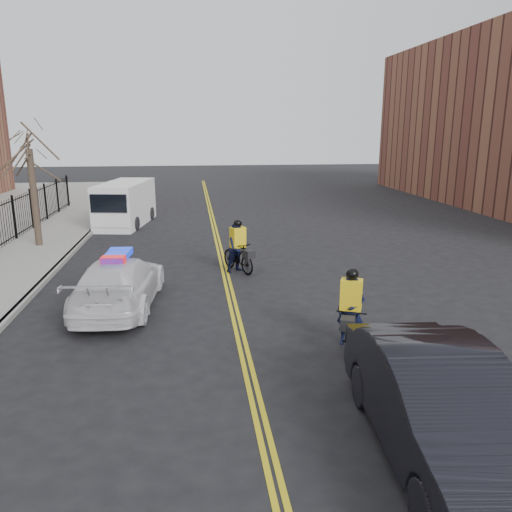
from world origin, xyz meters
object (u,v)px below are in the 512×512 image
object	(u,v)px
cyclist_near	(350,318)
dark_sedan	(443,409)
cargo_van	(125,204)
police_cruiser	(119,283)
cyclist_far	(238,251)

from	to	relation	value
cyclist_near	dark_sedan	bearing A→B (deg)	-66.33
dark_sedan	cargo_van	distance (m)	21.67
police_cruiser	cargo_van	bearing A→B (deg)	-79.24
police_cruiser	cyclist_near	size ratio (longest dim) A/B	2.55
cargo_van	cyclist_near	distance (m)	17.68
cyclist_near	cyclist_far	world-z (taller)	cyclist_far
cargo_van	cyclist_near	bearing A→B (deg)	-56.83
police_cruiser	dark_sedan	xyz separation A→B (m)	(5.76, -7.54, 0.13)
dark_sedan	cargo_van	bearing A→B (deg)	113.37
dark_sedan	cargo_van	size ratio (longest dim) A/B	0.93
dark_sedan	cyclist_near	xyz separation A→B (m)	(-0.07, 4.26, -0.21)
cyclist_near	cyclist_far	size ratio (longest dim) A/B	1.06
dark_sedan	cyclist_far	xyz separation A→B (m)	(-2.10, 10.75, -0.11)
dark_sedan	police_cruiser	bearing A→B (deg)	131.34
cyclist_near	cyclist_far	distance (m)	6.80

